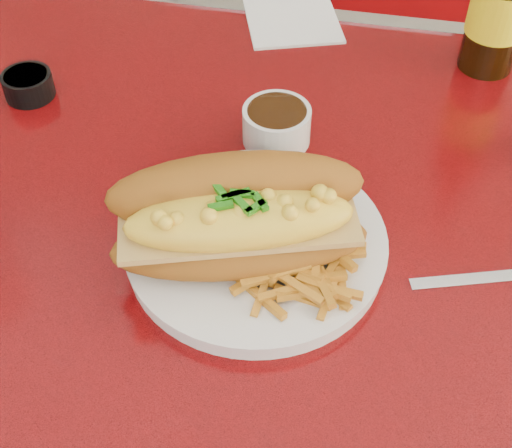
% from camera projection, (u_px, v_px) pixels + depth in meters
% --- Properties ---
extents(diner_table, '(1.23, 0.83, 0.77)m').
position_uv_depth(diner_table, '(298.00, 305.00, 0.88)').
color(diner_table, '#BC0C0F').
rests_on(diner_table, ground).
extents(booth_bench_far, '(1.20, 0.51, 0.90)m').
position_uv_depth(booth_bench_far, '(347.00, 110.00, 1.65)').
color(booth_bench_far, maroon).
rests_on(booth_bench_far, ground).
extents(dinner_plate, '(0.30, 0.30, 0.02)m').
position_uv_depth(dinner_plate, '(256.00, 244.00, 0.72)').
color(dinner_plate, silver).
rests_on(dinner_plate, diner_table).
extents(mac_hoagie, '(0.27, 0.19, 0.11)m').
position_uv_depth(mac_hoagie, '(238.00, 217.00, 0.67)').
color(mac_hoagie, '#945717').
rests_on(mac_hoagie, dinner_plate).
extents(fries_pile, '(0.11, 0.11, 0.03)m').
position_uv_depth(fries_pile, '(300.00, 263.00, 0.67)').
color(fries_pile, orange).
rests_on(fries_pile, dinner_plate).
extents(fork, '(0.08, 0.12, 0.00)m').
position_uv_depth(fork, '(315.00, 223.00, 0.73)').
color(fork, silver).
rests_on(fork, dinner_plate).
extents(gravy_ramekin, '(0.09, 0.09, 0.04)m').
position_uv_depth(gravy_ramekin, '(277.00, 124.00, 0.83)').
color(gravy_ramekin, silver).
rests_on(gravy_ramekin, diner_table).
extents(sauce_cup_left, '(0.08, 0.08, 0.03)m').
position_uv_depth(sauce_cup_left, '(28.00, 84.00, 0.89)').
color(sauce_cup_left, black).
rests_on(sauce_cup_left, diner_table).
extents(paper_napkin, '(0.16, 0.16, 0.00)m').
position_uv_depth(paper_napkin, '(293.00, 21.00, 1.02)').
color(paper_napkin, white).
rests_on(paper_napkin, diner_table).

